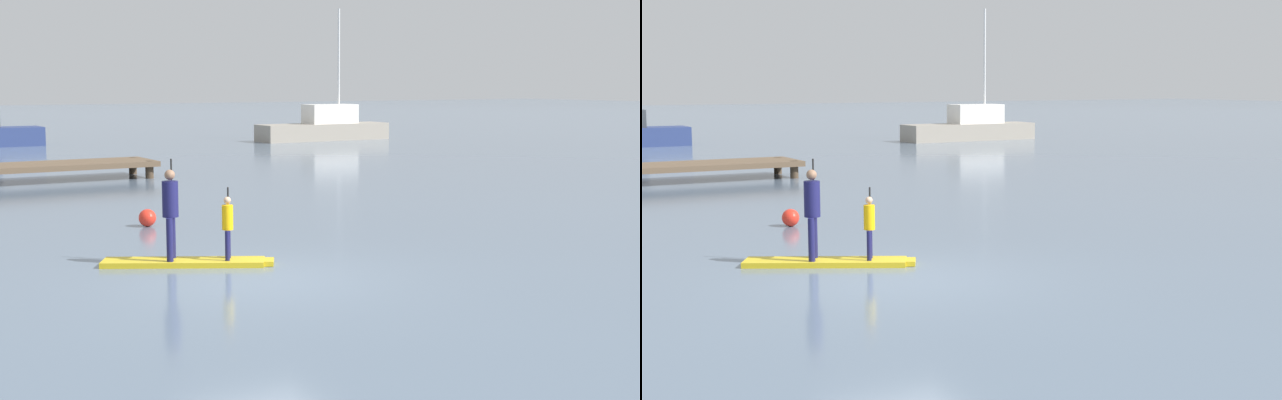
% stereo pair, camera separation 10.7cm
% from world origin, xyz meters
% --- Properties ---
extents(ground_plane, '(240.00, 240.00, 0.00)m').
position_xyz_m(ground_plane, '(0.00, 0.00, 0.00)').
color(ground_plane, slate).
extents(paddleboard_near, '(2.96, 1.96, 0.10)m').
position_xyz_m(paddleboard_near, '(-0.54, 1.80, 0.05)').
color(paddleboard_near, gold).
rests_on(paddleboard_near, ground).
extents(paddler_adult, '(0.39, 0.46, 1.81)m').
position_xyz_m(paddler_adult, '(-0.80, 1.95, 1.04)').
color(paddler_adult, '#19194C').
rests_on(paddler_adult, paddleboard_near).
extents(paddler_child_solo, '(0.27, 0.36, 1.30)m').
position_xyz_m(paddler_child_solo, '(0.10, 1.46, 0.75)').
color(paddler_child_solo, '#19194C').
rests_on(paddler_child_solo, paddleboard_near).
extents(fishing_boat_green_midground, '(7.78, 2.03, 7.39)m').
position_xyz_m(fishing_boat_green_midground, '(19.69, 30.84, 0.74)').
color(fishing_boat_green_midground, '#9E9384').
rests_on(fishing_boat_green_midground, ground).
extents(floating_dock, '(9.26, 2.33, 0.60)m').
position_xyz_m(floating_dock, '(-0.33, 17.19, 0.50)').
color(floating_dock, brown).
rests_on(floating_dock, ground).
extents(mooring_buoy_far, '(0.40, 0.40, 0.40)m').
position_xyz_m(mooring_buoy_far, '(0.35, 6.38, 0.20)').
color(mooring_buoy_far, red).
rests_on(mooring_buoy_far, ground).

